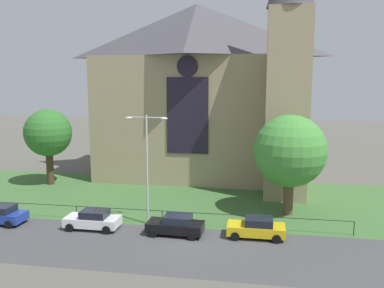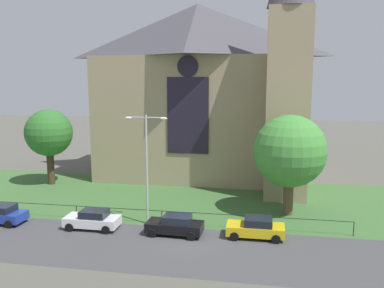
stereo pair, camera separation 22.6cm
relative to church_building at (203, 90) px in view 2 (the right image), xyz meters
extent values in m
plane|color=#56544C|center=(1.71, -9.37, -10.27)|extent=(160.00, 160.00, 0.00)
cube|color=#424244|center=(1.71, -21.37, -10.27)|extent=(120.00, 8.00, 0.01)
cube|color=#3D6633|center=(1.71, -11.37, -10.27)|extent=(120.00, 20.00, 0.01)
cube|color=tan|center=(-0.77, 0.63, -3.27)|extent=(22.00, 12.00, 14.00)
pyramid|color=#47444C|center=(-0.77, 0.63, 6.73)|extent=(22.00, 12.00, 6.00)
cube|color=black|center=(-0.77, -5.42, -2.57)|extent=(4.40, 0.16, 8.00)
cylinder|color=black|center=(-0.77, -5.42, 2.53)|extent=(2.20, 0.15, 2.20)
cube|color=tan|center=(9.23, -7.37, -1.27)|extent=(4.00, 4.00, 18.00)
cylinder|color=black|center=(-0.77, -16.87, -9.17)|extent=(29.22, 0.05, 0.05)
cylinder|color=black|center=(-8.08, -16.87, -9.72)|extent=(0.07, 0.07, 1.10)
cylinder|color=black|center=(-0.77, -16.87, -9.72)|extent=(0.07, 0.07, 1.10)
cylinder|color=black|center=(6.53, -16.87, -9.72)|extent=(0.06, 0.07, 1.10)
cylinder|color=black|center=(13.84, -16.87, -9.72)|extent=(0.07, 0.07, 1.10)
cylinder|color=#423021|center=(-15.96, -6.67, -8.37)|extent=(0.78, 0.78, 3.81)
sphere|color=#2D6B28|center=(-15.96, -6.67, -4.55)|extent=(5.10, 5.10, 5.10)
cylinder|color=brown|center=(9.30, -12.63, -8.65)|extent=(0.85, 0.85, 3.24)
sphere|color=#428C38|center=(9.30, -12.63, -4.74)|extent=(6.13, 6.13, 6.13)
cylinder|color=#B2B2B7|center=(-1.92, -16.97, -5.88)|extent=(0.16, 0.16, 8.78)
cylinder|color=#B2B2B7|center=(-2.62, -16.97, -1.69)|extent=(1.40, 0.10, 0.10)
cylinder|color=#B2B2B7|center=(-1.22, -16.97, -1.69)|extent=(1.40, 0.10, 0.10)
ellipsoid|color=white|center=(-3.32, -16.97, -1.74)|extent=(0.57, 0.26, 0.20)
ellipsoid|color=white|center=(-0.52, -16.97, -1.74)|extent=(0.57, 0.26, 0.20)
cube|color=#1E3899|center=(-13.77, -18.85, -9.66)|extent=(4.27, 1.98, 0.70)
cube|color=black|center=(-13.57, -18.86, -9.04)|extent=(2.07, 1.68, 0.55)
cylinder|color=black|center=(-12.34, -19.81, -9.95)|extent=(0.65, 0.25, 0.64)
cylinder|color=black|center=(-12.27, -18.01, -9.95)|extent=(0.65, 0.25, 0.64)
cube|color=silver|center=(-5.87, -18.74, -9.66)|extent=(4.21, 1.81, 0.70)
cube|color=black|center=(-5.67, -18.74, -9.04)|extent=(2.00, 1.61, 0.55)
cylinder|color=black|center=(-7.34, -19.64, -9.95)|extent=(0.64, 0.22, 0.64)
cylinder|color=black|center=(-7.34, -17.84, -9.95)|extent=(0.64, 0.22, 0.64)
cylinder|color=black|center=(-4.40, -19.65, -9.95)|extent=(0.64, 0.22, 0.64)
cylinder|color=black|center=(-4.40, -17.85, -9.95)|extent=(0.64, 0.22, 0.64)
cube|color=black|center=(0.71, -18.82, -9.66)|extent=(4.27, 1.97, 0.70)
cube|color=black|center=(0.91, -18.83, -9.04)|extent=(2.06, 1.68, 0.55)
cylinder|color=black|center=(-0.80, -19.66, -9.95)|extent=(0.65, 0.25, 0.64)
cylinder|color=black|center=(-0.72, -17.87, -9.95)|extent=(0.65, 0.25, 0.64)
cylinder|color=black|center=(2.14, -19.78, -9.95)|extent=(0.65, 0.25, 0.64)
cylinder|color=black|center=(2.21, -17.98, -9.95)|extent=(0.65, 0.25, 0.64)
cube|color=gold|center=(6.67, -18.38, -9.66)|extent=(4.20, 1.80, 0.70)
cube|color=black|center=(6.87, -18.38, -9.04)|extent=(2.00, 1.60, 0.55)
cylinder|color=black|center=(5.20, -19.28, -9.95)|extent=(0.64, 0.22, 0.64)
cylinder|color=black|center=(5.20, -17.48, -9.95)|extent=(0.64, 0.22, 0.64)
cylinder|color=black|center=(8.14, -19.28, -9.95)|extent=(0.64, 0.22, 0.64)
cylinder|color=black|center=(8.14, -17.48, -9.95)|extent=(0.64, 0.22, 0.64)
camera|label=1|loc=(6.80, -47.21, 1.27)|focal=38.05mm
camera|label=2|loc=(7.02, -47.17, 1.27)|focal=38.05mm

